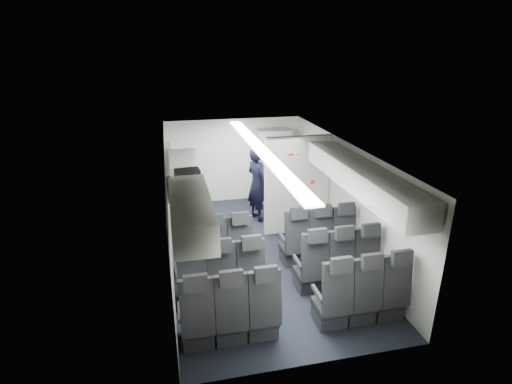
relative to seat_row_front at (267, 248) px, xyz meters
name	(u,v)px	position (x,y,z in m)	size (l,w,h in m)	color
cabin_shell	(261,200)	(0.00, 0.53, 0.72)	(3.41, 6.01, 2.16)	black
seat_row_front	(267,248)	(0.00, 0.00, 0.00)	(3.33, 0.56, 1.24)	black
seat_row_mid	(281,273)	(0.00, -0.90, 0.00)	(3.33, 0.56, 1.24)	black
seat_row_rear	(298,307)	(0.00, -1.80, 0.00)	(3.33, 0.56, 1.24)	black
overhead_bin_left_rear	(191,212)	(-1.40, -1.47, 1.46)	(0.53, 1.80, 0.40)	silver
overhead_bin_left_front_open	(182,179)	(-1.44, 0.28, 1.33)	(0.64, 1.70, 0.72)	#9E9E93
overhead_bin_right_rear	(387,195)	(1.40, -1.47, 1.46)	(0.53, 1.80, 0.40)	silver
overhead_bin_right_front	(338,162)	(1.40, 0.28, 1.46)	(0.53, 1.70, 0.40)	silver
bulkhead_partition	(297,185)	(0.98, 1.33, 0.67)	(1.40, 0.15, 2.13)	silver
galley_unit	(272,166)	(0.95, 3.25, 0.55)	(0.85, 0.52, 1.90)	#939399
boarding_door	(171,188)	(-1.64, 2.09, 0.55)	(0.12, 1.27, 1.86)	silver
flight_attendant	(257,184)	(0.31, 2.18, 0.47)	(0.63, 0.42, 1.74)	black
carry_on_bag	(187,177)	(-1.35, 0.12, 1.42)	(0.40, 0.28, 0.24)	black
papers	(266,179)	(0.50, 2.13, 0.59)	(0.22, 0.02, 0.15)	white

